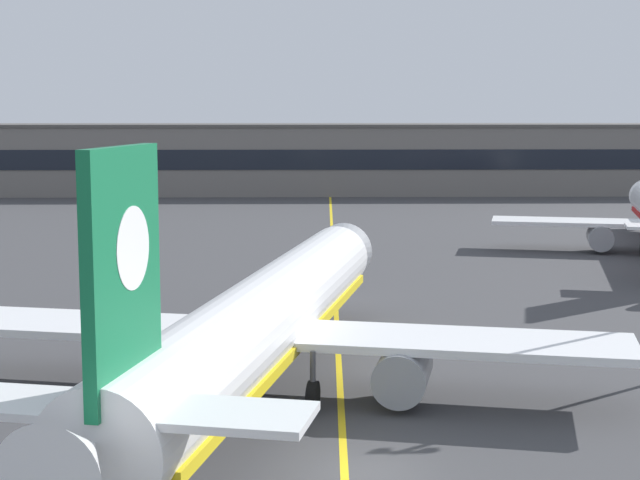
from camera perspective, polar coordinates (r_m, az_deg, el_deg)
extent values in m
plane|color=#3D3D3F|center=(35.95, 2.69, -13.11)|extent=(400.00, 400.00, 0.00)
cube|color=yellow|center=(64.84, 0.90, -3.65)|extent=(5.04, 179.95, 0.01)
cylinder|color=white|center=(44.18, -3.20, -4.42)|extent=(11.46, 35.97, 3.80)
cone|color=white|center=(62.76, 1.19, -0.79)|extent=(4.09, 3.32, 3.61)
cone|color=white|center=(26.42, -13.98, -12.15)|extent=(3.39, 3.35, 2.85)
cube|color=gold|center=(44.41, -3.19, -5.74)|extent=(10.77, 33.15, 0.44)
cube|color=black|center=(60.81, 0.88, -0.43)|extent=(3.02, 1.69, 0.60)
cube|color=white|center=(44.93, -3.00, -5.33)|extent=(32.28, 11.58, 0.36)
cylinder|color=gray|center=(46.19, -10.83, -6.65)|extent=(3.02, 4.01, 2.30)
cylinder|color=black|center=(47.86, -10.00, -6.12)|extent=(1.95, 0.60, 1.95)
cylinder|color=gray|center=(43.19, 4.75, -7.55)|extent=(3.02, 4.01, 2.30)
cylinder|color=black|center=(44.97, 5.02, -6.93)|extent=(1.95, 0.60, 1.95)
cube|color=#147042|center=(28.57, -11.19, -1.96)|extent=(1.42, 4.77, 7.20)
cylinder|color=white|center=(28.73, -11.00, -0.45)|extent=(0.95, 2.44, 2.40)
cube|color=white|center=(28.88, -11.45, -9.40)|extent=(11.34, 5.10, 0.24)
cylinder|color=#4C4C51|center=(58.45, 0.36, -3.44)|extent=(0.24, 0.24, 1.60)
cylinder|color=black|center=(58.66, 0.36, -4.42)|extent=(0.58, 0.97, 0.90)
cylinder|color=#4C4C51|center=(43.43, -7.20, -7.02)|extent=(0.24, 0.24, 1.60)
cylinder|color=black|center=(43.73, -7.17, -8.45)|extent=(0.67, 1.36, 1.30)
cylinder|color=#4C4C51|center=(42.12, -0.41, -7.43)|extent=(0.24, 0.24, 1.60)
cylinder|color=black|center=(42.43, -0.41, -8.90)|extent=(0.67, 1.36, 1.30)
cylinder|color=gray|center=(90.31, 15.70, 0.16)|extent=(2.90, 3.83, 2.19)
cylinder|color=black|center=(92.05, 15.63, 0.30)|extent=(1.85, 0.58, 1.86)
cube|color=slate|center=(145.29, 1.68, 4.58)|extent=(168.21, 12.00, 9.68)
cube|color=black|center=(139.24, 1.81, 4.60)|extent=(161.48, 0.12, 2.80)
cube|color=#4E4A47|center=(145.10, 1.69, 6.56)|extent=(168.61, 12.40, 0.40)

